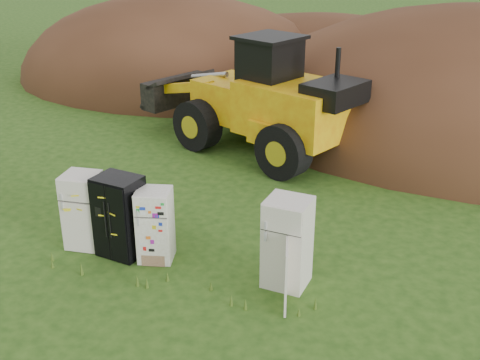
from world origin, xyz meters
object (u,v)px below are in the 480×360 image
object	(u,v)px
fridge_black_side	(120,216)
fridge_sticker	(155,225)
wheel_loader	(246,92)
fridge_leftmost	(84,210)
fridge_open_door	(287,243)

from	to	relation	value
fridge_black_side	fridge_sticker	size ratio (longest dim) A/B	1.12
fridge_black_side	wheel_loader	world-z (taller)	wheel_loader
fridge_leftmost	fridge_black_side	distance (m)	0.96
fridge_leftmost	wheel_loader	size ratio (longest dim) A/B	0.23
fridge_sticker	fridge_open_door	xyz separation A→B (m)	(2.93, -0.01, 0.12)
fridge_open_door	wheel_loader	distance (m)	8.18
fridge_sticker	fridge_open_door	world-z (taller)	fridge_open_door
fridge_sticker	wheel_loader	xyz separation A→B (m)	(-0.46, 7.38, 1.04)
fridge_leftmost	fridge_sticker	size ratio (longest dim) A/B	1.07
wheel_loader	fridge_open_door	bearing A→B (deg)	-42.19
fridge_leftmost	fridge_sticker	world-z (taller)	fridge_leftmost
fridge_black_side	fridge_open_door	xyz separation A→B (m)	(3.75, 0.04, 0.02)
wheel_loader	fridge_sticker	bearing A→B (deg)	-63.29
fridge_open_door	fridge_black_side	bearing A→B (deg)	-174.44
fridge_leftmost	fridge_sticker	distance (m)	1.78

